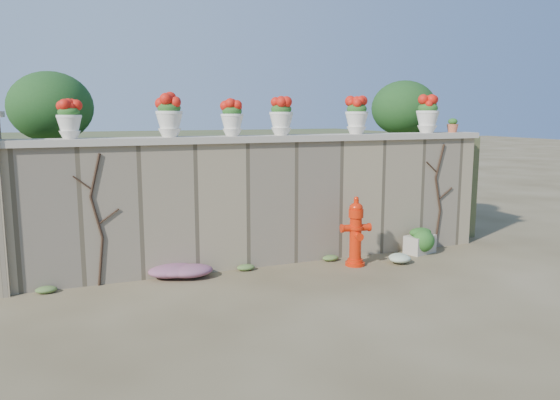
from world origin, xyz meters
name	(u,v)px	position (x,y,z in m)	size (l,w,h in m)	color
ground	(316,296)	(0.00, 0.00, 0.00)	(80.00, 80.00, 0.00)	#4F4227
stone_wall	(268,203)	(0.00, 1.80, 1.00)	(8.00, 0.40, 2.00)	gray
wall_cap	(268,139)	(0.00, 1.80, 2.05)	(8.10, 0.52, 0.10)	#B8AE9B
raised_fill	(216,181)	(0.00, 5.00, 1.00)	(9.00, 6.00, 2.00)	#384C23
back_shrub_left	(51,107)	(-3.20, 3.00, 2.55)	(1.30, 1.30, 1.10)	#143814
back_shrub_right	(404,108)	(3.40, 3.00, 2.55)	(1.30, 1.30, 1.10)	#143814
vine_left	(98,218)	(-2.67, 1.58, 0.99)	(0.60, 0.04, 1.91)	black
vine_right	(438,195)	(3.23, 1.58, 0.99)	(0.60, 0.04, 1.91)	black
fire_hydrant	(356,231)	(1.24, 1.11, 0.57)	(0.49, 0.35, 1.13)	red
planter_box	(420,241)	(2.71, 1.37, 0.21)	(0.62, 0.47, 0.45)	#B8AE9B
green_shrub	(425,238)	(2.76, 1.31, 0.27)	(0.57, 0.52, 0.55)	#1E5119
magenta_clump	(185,269)	(-1.47, 1.48, 0.13)	(0.98, 0.66, 0.26)	#B62492
white_flowers	(395,257)	(1.92, 0.97, 0.10)	(0.55, 0.44, 0.20)	white
urn_pot_0	(69,120)	(-2.97, 1.80, 2.36)	(0.34, 0.34, 0.53)	white
urn_pot_1	(169,116)	(-1.57, 1.80, 2.41)	(0.40, 0.40, 0.62)	white
urn_pot_2	(232,118)	(-0.60, 1.80, 2.37)	(0.35, 0.35, 0.55)	white
urn_pot_3	(281,117)	(0.23, 1.80, 2.40)	(0.38, 0.38, 0.60)	white
urn_pot_4	(357,116)	(1.62, 1.80, 2.40)	(0.39, 0.39, 0.61)	white
urn_pot_5	(428,115)	(3.08, 1.80, 2.42)	(0.41, 0.41, 0.64)	white
terracotta_pot	(453,126)	(3.65, 1.80, 2.22)	(0.21, 0.21, 0.25)	#C45F3C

